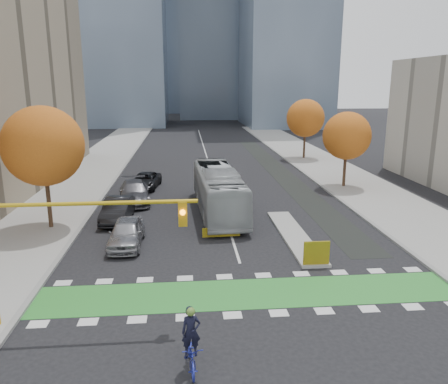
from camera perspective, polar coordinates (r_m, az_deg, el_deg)
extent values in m
plane|color=black|center=(19.72, 3.97, -15.06)|extent=(300.00, 300.00, 0.00)
cube|color=gray|center=(39.66, -20.53, -0.74)|extent=(7.00, 120.00, 0.15)
cube|color=gray|center=(41.56, 18.21, 0.10)|extent=(7.00, 120.00, 0.15)
cube|color=gray|center=(38.87, -15.55, -0.64)|extent=(0.30, 120.00, 0.16)
cube|color=gray|center=(40.31, 13.63, 0.00)|extent=(0.30, 120.00, 0.16)
cube|color=#2C862E|center=(21.03, 3.32, -13.08)|extent=(20.00, 3.00, 0.01)
cube|color=silver|center=(57.87, -2.23, 4.51)|extent=(0.15, 70.00, 0.01)
cube|color=black|center=(49.07, 7.17, 2.68)|extent=(2.50, 50.00, 0.01)
cube|color=gray|center=(28.52, 9.13, -5.61)|extent=(1.60, 10.00, 0.16)
cube|color=yellow|center=(23.95, 11.99, -7.80)|extent=(1.40, 0.12, 1.30)
cylinder|color=#332114|center=(31.20, -22.03, 0.11)|extent=(0.28, 0.28, 5.25)
sphere|color=#974312|center=(30.67, -22.54, 5.56)|extent=(5.20, 5.20, 5.20)
cylinder|color=#332114|center=(42.37, 15.52, 3.60)|extent=(0.28, 0.28, 4.55)
sphere|color=#974312|center=(42.00, 15.75, 7.08)|extent=(4.40, 4.40, 4.40)
cylinder|color=#332114|center=(57.55, 10.47, 6.69)|extent=(0.28, 0.28, 4.90)
sphere|color=#974312|center=(57.27, 10.59, 9.47)|extent=(4.80, 4.80, 4.80)
cylinder|color=#BF9914|center=(17.49, -17.00, -1.44)|extent=(8.20, 0.16, 0.16)
cube|color=#BF9914|center=(17.24, -5.41, -2.82)|extent=(0.35, 0.28, 1.00)
sphere|color=orange|center=(17.04, -5.42, -2.68)|extent=(0.22, 0.22, 0.22)
imported|color=#212999|center=(16.02, -4.26, -20.43)|extent=(0.85, 2.05, 1.05)
imported|color=black|center=(15.53, -4.33, -17.71)|extent=(0.68, 0.48, 1.79)
sphere|color=#597F2D|center=(15.16, -4.38, -15.33)|extent=(0.30, 0.30, 0.30)
imported|color=#A1A6A9|center=(32.92, -0.73, 0.19)|extent=(3.43, 12.34, 3.40)
imported|color=#949398|center=(27.07, -12.64, -5.22)|extent=(1.97, 4.79, 1.63)
imported|color=black|center=(31.96, -13.72, -2.27)|extent=(2.00, 5.09, 1.65)
imported|color=#4D4D52|center=(36.66, -11.63, -0.02)|extent=(3.13, 6.16, 1.71)
imported|color=black|center=(41.49, -10.25, 1.46)|extent=(2.97, 5.34, 1.41)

